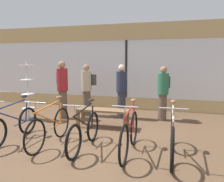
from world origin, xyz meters
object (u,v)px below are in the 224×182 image
Objects in this scene: bicycle_center at (85,131)px; customer_by_window at (122,90)px; bicycle_right at (130,134)px; customer_near_rack at (62,88)px; bicycle_far_left at (13,125)px; customer_near_bench at (163,91)px; customer_mid_floor at (87,88)px; bicycle_left at (50,127)px; accessory_rack at (28,96)px; display_bench at (103,113)px; bicycle_far_right at (172,137)px.

customer_by_window is at bearing 86.41° from bicycle_center.
bicycle_right is 3.38m from customer_near_rack.
bicycle_center is (1.75, -0.02, 0.00)m from bicycle_far_left.
customer_near_bench is (0.51, 2.74, 0.49)m from bicycle_right.
bicycle_left is at bearing -85.59° from customer_mid_floor.
customer_near_rack reaches higher than bicycle_right.
customer_by_window is at bearing 16.61° from customer_near_rack.
customer_by_window is at bearing 106.20° from bicycle_right.
accessory_rack is at bearing -165.81° from customer_near_bench.
accessory_rack is 1.08× the size of customer_near_bench.
customer_mid_floor is at bearing -178.73° from customer_near_bench.
bicycle_left is 1.26× the size of display_bench.
customer_mid_floor reaches higher than bicycle_far_left.
bicycle_far_right is (0.81, 0.03, 0.00)m from bicycle_right.
bicycle_right is at bearing -73.80° from customer_by_window.
customer_mid_floor reaches higher than bicycle_far_right.
bicycle_right is (2.69, 0.01, 0.03)m from bicycle_far_left.
bicycle_far_left is at bearing 179.46° from bicycle_center.
accessory_rack is at bearing 158.83° from bicycle_far_right.
customer_near_rack is at bearing 140.52° from bicycle_right.
customer_near_rack is at bearing 127.31° from bicycle_center.
bicycle_center is at bearing -178.36° from bicycle_far_right.
customer_near_rack reaches higher than accessory_rack.
bicycle_far_left is 1.75m from bicycle_center.
customer_mid_floor is (-1.02, 2.71, 0.55)m from bicycle_center.
bicycle_far_left reaches higher than display_bench.
bicycle_right reaches higher than bicycle_left.
customer_mid_floor is 1.03× the size of customer_near_bench.
customer_by_window is at bearing -1.44° from customer_mid_floor.
customer_near_bench is (-0.29, 2.71, 0.49)m from bicycle_far_right.
bicycle_far_right is 1.07× the size of customer_near_bench.
display_bench is 0.77× the size of customer_near_rack.
bicycle_left is at bearing -43.64° from accessory_rack.
bicycle_center is at bearing -52.69° from customer_near_rack.
accessory_rack is 1.09m from customer_near_rack.
bicycle_right reaches higher than display_bench.
accessory_rack is (-2.61, 1.73, 0.36)m from bicycle_center.
bicycle_left is at bearing -110.41° from customer_by_window.
bicycle_right is at bearing -100.63° from customer_near_bench.
bicycle_right is at bearing 0.14° from bicycle_far_left.
bicycle_right is (1.76, -0.01, 0.01)m from bicycle_left.
bicycle_left is at bearing -179.52° from bicycle_far_right.
customer_near_rack is (-0.81, 2.11, 0.59)m from bicycle_left.
bicycle_far_right is at bearing 1.90° from bicycle_right.
bicycle_far_right is 3.10m from customer_by_window.
display_bench is (-1.03, 1.50, 0.01)m from bicycle_right.
bicycle_far_right is 1.28× the size of display_bench.
customer_near_rack is 3.15m from customer_near_bench.
bicycle_far_left is 1.95m from accessory_rack.
customer_by_window reaches higher than display_bench.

